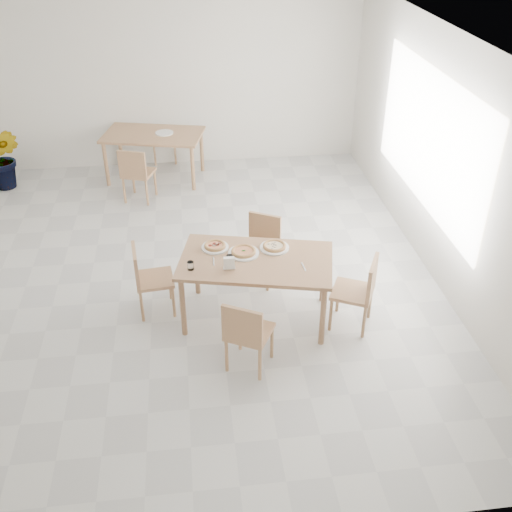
{
  "coord_description": "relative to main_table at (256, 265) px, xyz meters",
  "views": [
    {
      "loc": [
        0.13,
        -6.1,
        4.11
      ],
      "look_at": [
        0.77,
        -0.9,
        0.79
      ],
      "focal_mm": 42.0,
      "sensor_mm": 36.0,
      "label": 1
    }
  ],
  "objects": [
    {
      "name": "plate_empty",
      "position": [
        -0.97,
        3.78,
        0.09
      ],
      "size": [
        0.28,
        0.28,
        0.02
      ],
      "primitive_type": "cylinder",
      "color": "white",
      "rests_on": "second_table"
    },
    {
      "name": "room",
      "position": [
        2.21,
        1.2,
        0.83
      ],
      "size": [
        7.28,
        7.0,
        7.0
      ],
      "color": "silver",
      "rests_on": "ground"
    },
    {
      "name": "pizza_mushroom",
      "position": [
        0.22,
        0.19,
        0.11
      ],
      "size": [
        0.31,
        0.31,
        0.03
      ],
      "rotation": [
        0.0,
        0.0,
        0.28
      ],
      "color": "#E7AF6D",
      "rests_on": "plate_mushroom"
    },
    {
      "name": "pizza_pepperoni",
      "position": [
        -0.41,
        0.28,
        0.11
      ],
      "size": [
        0.3,
        0.3,
        0.03
      ],
      "rotation": [
        0.0,
        0.0,
        0.35
      ],
      "color": "#E7AF6D",
      "rests_on": "plate_pepperoni"
    },
    {
      "name": "pizza_margherita",
      "position": [
        -0.12,
        0.12,
        0.11
      ],
      "size": [
        0.33,
        0.33,
        0.03
      ],
      "rotation": [
        0.0,
        0.0,
        -0.31
      ],
      "color": "#E7AF6D",
      "rests_on": "plate_margherita"
    },
    {
      "name": "chair_north",
      "position": [
        0.16,
        0.78,
        -0.21
      ],
      "size": [
        0.54,
        0.54,
        0.8
      ],
      "rotation": [
        0.0,
        0.0,
        -0.49
      ],
      "color": "tan",
      "rests_on": "ground"
    },
    {
      "name": "tumbler_a",
      "position": [
        -0.28,
        -0.04,
        0.12
      ],
      "size": [
        0.07,
        0.07,
        0.09
      ],
      "primitive_type": "cylinder",
      "color": "white",
      "rests_on": "main_table"
    },
    {
      "name": "fork_b",
      "position": [
        0.46,
        -0.21,
        0.08
      ],
      "size": [
        0.03,
        0.16,
        0.01
      ],
      "primitive_type": "cube",
      "rotation": [
        0.0,
        0.0,
        0.07
      ],
      "color": "silver",
      "rests_on": "main_table"
    },
    {
      "name": "fork_a",
      "position": [
        -0.44,
        0.01,
        0.08
      ],
      "size": [
        0.02,
        0.17,
        0.01
      ],
      "primitive_type": "cube",
      "rotation": [
        0.0,
        0.0,
        -0.03
      ],
      "color": "silver",
      "rests_on": "main_table"
    },
    {
      "name": "tumbler_b",
      "position": [
        -0.68,
        -0.1,
        0.12
      ],
      "size": [
        0.07,
        0.07,
        0.09
      ],
      "primitive_type": "cylinder",
      "color": "white",
      "rests_on": "main_table"
    },
    {
      "name": "chair_back_s",
      "position": [
        -1.4,
        2.99,
        -0.19
      ],
      "size": [
        0.53,
        0.53,
        0.84
      ],
      "rotation": [
        0.0,
        0.0,
        2.81
      ],
      "color": "tan",
      "rests_on": "ground"
    },
    {
      "name": "plate_mushroom",
      "position": [
        0.22,
        0.19,
        0.09
      ],
      "size": [
        0.31,
        0.31,
        0.02
      ],
      "primitive_type": "cylinder",
      "color": "white",
      "rests_on": "main_table"
    },
    {
      "name": "chair_east",
      "position": [
        1.06,
        -0.28,
        -0.19
      ],
      "size": [
        0.55,
        0.55,
        0.84
      ],
      "rotation": [
        0.0,
        0.0,
        -2.03
      ],
      "color": "tan",
      "rests_on": "ground"
    },
    {
      "name": "chair_back_n",
      "position": [
        -1.01,
        4.55,
        -0.21
      ],
      "size": [
        0.41,
        0.41,
        0.8
      ],
      "rotation": [
        0.0,
        0.0,
        0.03
      ],
      "color": "tan",
      "rests_on": "ground"
    },
    {
      "name": "main_table",
      "position": [
        0.0,
        0.0,
        0.0
      ],
      "size": [
        1.74,
        1.23,
        0.75
      ],
      "rotation": [
        0.0,
        0.0,
        -0.23
      ],
      "color": "#A57B55",
      "rests_on": "ground"
    },
    {
      "name": "chair_south",
      "position": [
        -0.19,
        -0.82,
        -0.2
      ],
      "size": [
        0.54,
        0.54,
        0.81
      ],
      "rotation": [
        0.0,
        0.0,
        2.65
      ],
      "color": "tan",
      "rests_on": "ground"
    },
    {
      "name": "plate_margherita",
      "position": [
        -0.12,
        0.12,
        0.09
      ],
      "size": [
        0.33,
        0.33,
        0.02
      ],
      "primitive_type": "cylinder",
      "color": "white",
      "rests_on": "main_table"
    },
    {
      "name": "second_table",
      "position": [
        -1.15,
        3.8,
        -0.0
      ],
      "size": [
        1.67,
        1.19,
        0.75
      ],
      "rotation": [
        0.0,
        0.0,
        -0.24
      ],
      "color": "tan",
      "rests_on": "ground"
    },
    {
      "name": "napkin_holder",
      "position": [
        -0.29,
        -0.15,
        0.14
      ],
      "size": [
        0.12,
        0.06,
        0.14
      ],
      "rotation": [
        0.0,
        0.0,
        -0.02
      ],
      "color": "silver",
      "rests_on": "main_table"
    },
    {
      "name": "plate_pepperoni",
      "position": [
        -0.41,
        0.28,
        0.09
      ],
      "size": [
        0.29,
        0.29,
        0.02
      ],
      "primitive_type": "cylinder",
      "color": "white",
      "rests_on": "main_table"
    },
    {
      "name": "potted_plant",
      "position": [
        -3.42,
        3.71,
        -0.18
      ],
      "size": [
        0.63,
        0.55,
        0.98
      ],
      "primitive_type": "imported",
      "rotation": [
        0.0,
        0.0,
        -0.23
      ],
      "color": "#30651E",
      "rests_on": "ground"
    },
    {
      "name": "chair_west",
      "position": [
        -1.16,
        0.25,
        -0.2
      ],
      "size": [
        0.44,
        0.44,
        0.81
      ],
      "rotation": [
        0.0,
        0.0,
        1.68
      ],
      "color": "tan",
      "rests_on": "ground"
    }
  ]
}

